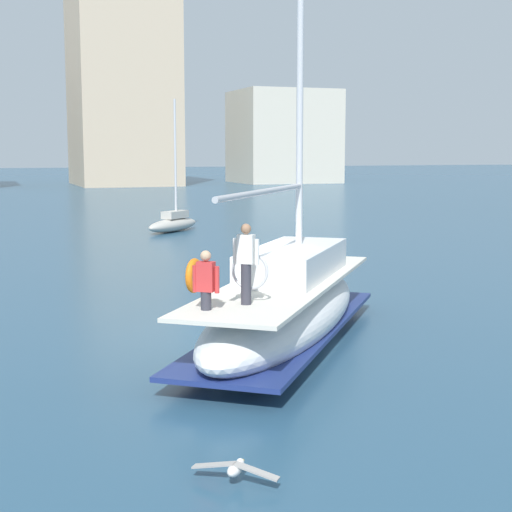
# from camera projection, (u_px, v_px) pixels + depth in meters

# --- Properties ---
(ground_plane) EXTENTS (400.00, 400.00, 0.00)m
(ground_plane) POSITION_uv_depth(u_px,v_px,m) (241.00, 336.00, 18.69)
(ground_plane) COLOR #284C66
(main_sailboat) EXTENTS (7.72, 9.09, 12.02)m
(main_sailboat) POSITION_uv_depth(u_px,v_px,m) (286.00, 305.00, 17.89)
(main_sailboat) COLOR white
(main_sailboat) RESTS_ON ground
(moored_sloop_near) EXTENTS (4.00, 3.89, 7.27)m
(moored_sloop_near) POSITION_uv_depth(u_px,v_px,m) (173.00, 222.00, 42.99)
(moored_sloop_near) COLOR #B7B2A8
(moored_sloop_near) RESTS_ON ground
(seagull) EXTENTS (1.03, 0.90, 0.18)m
(seagull) POSITION_uv_depth(u_px,v_px,m) (236.00, 469.00, 10.36)
(seagull) COLOR silver
(seagull) RESTS_ON ground
(waterfront_buildings) EXTENTS (85.75, 19.77, 25.17)m
(waterfront_buildings) POSITION_uv_depth(u_px,v_px,m) (0.00, 112.00, 97.85)
(waterfront_buildings) COLOR gray
(waterfront_buildings) RESTS_ON ground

